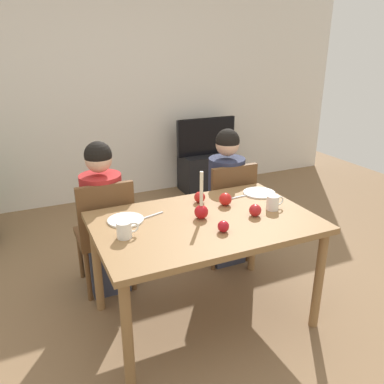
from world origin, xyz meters
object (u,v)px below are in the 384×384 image
candle_centerpiece (201,209)px  apple_far_edge (225,199)px  dining_table (205,231)px  apple_by_right_mug (200,197)px  mug_right (273,203)px  mug_left (125,230)px  chair_left (105,230)px  person_left_child (104,221)px  apple_by_left_plate (255,210)px  plate_right (259,193)px  apple_near_candle (223,226)px  chair_right (227,207)px  plate_left (126,220)px  tv_stand (206,172)px  tv (206,136)px  person_right_child (226,199)px

candle_centerpiece → apple_far_edge: bearing=27.5°
dining_table → apple_by_right_mug: bearing=71.2°
mug_right → mug_left: bearing=179.2°
chair_left → apple_far_edge: size_ratio=10.07×
apple_by_right_mug → mug_left: bearing=-154.1°
dining_table → chair_left: (-0.52, 0.61, -0.15)m
person_left_child → apple_by_left_plate: person_left_child is taller
candle_centerpiece → plate_right: (0.59, 0.22, -0.06)m
apple_near_candle → chair_left: bearing=124.1°
chair_right → mug_left: chair_right is taller
plate_left → plate_right: 1.04m
tv_stand → apple_far_edge: size_ratio=7.16×
apple_by_right_mug → apple_far_edge: bearing=-40.4°
chair_right → mug_right: (-0.02, -0.65, 0.29)m
tv_stand → candle_centerpiece: bearing=-117.1°
apple_far_edge → person_left_child: bearing=147.4°
tv → apple_far_edge: bearing=-113.2°
chair_left → person_left_child: (0.00, 0.03, 0.06)m
apple_by_right_mug → person_left_child: bearing=149.4°
mug_left → tv_stand: bearing=54.2°
plate_left → apple_near_candle: 0.63m
mug_left → apple_by_right_mug: 0.69m
chair_left → mug_right: (1.01, -0.65, 0.29)m
candle_centerpiece → mug_left: 0.52m
apple_near_candle → apple_by_right_mug: size_ratio=0.89×
chair_right → apple_far_edge: bearing=-121.7°
apple_far_edge → candle_centerpiece: bearing=-152.5°
plate_right → mug_left: size_ratio=1.80×
tv_stand → apple_by_left_plate: apple_by_left_plate is taller
apple_by_left_plate → apple_far_edge: 0.26m
person_left_child → apple_by_right_mug: bearing=-30.6°
mug_right → apple_near_candle: mug_right is taller
tv → apple_by_right_mug: tv is taller
plate_left → dining_table: bearing=-22.6°
person_left_child → mug_left: person_left_child is taller
tv_stand → person_right_child: bearing=-111.0°
tv → apple_by_left_plate: (-0.83, -2.38, 0.08)m
plate_left → apple_far_edge: 0.70m
chair_right → mug_right: chair_right is taller
person_right_child → apple_by_right_mug: person_right_child is taller
person_left_child → plate_left: size_ratio=5.09×
chair_right → person_left_child: person_left_child is taller
dining_table → person_left_child: person_left_child is taller
tv_stand → plate_right: bearing=-105.7°
candle_centerpiece → mug_right: 0.51m
dining_table → chair_right: (0.51, 0.61, -0.15)m
plate_right → apple_by_left_plate: 0.42m
apple_by_right_mug → plate_left: bearing=-171.5°
chair_right → mug_left: 1.25m
tv → plate_right: (-0.58, -2.05, 0.05)m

